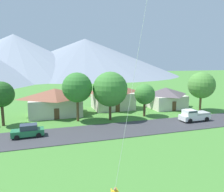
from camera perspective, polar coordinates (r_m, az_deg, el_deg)
The scene contains 13 objects.
road_strip at distance 32.25m, azimuth -4.58°, elevation -9.36°, with size 160.00×7.23×0.08m, color #38383D.
mountain_east_ridge at distance 167.35m, azimuth -6.96°, elevation 10.04°, with size 135.54×135.54×26.49m, color gray.
mountain_west_ridge at distance 157.65m, azimuth -23.95°, elevation 9.54°, with size 114.31×114.31×27.26m, color gray.
house_leftmost at distance 47.23m, azimuth 0.18°, elevation 0.11°, with size 8.83×7.07×5.52m.
house_left_center at distance 42.97m, azimuth -14.55°, elevation -1.37°, with size 10.16×7.38×5.12m.
house_right_center at distance 49.76m, azimuth 13.68°, elevation -0.32°, with size 7.71×7.55×4.48m.
tree_near_left at distance 37.82m, azimuth -0.48°, elevation 1.78°, with size 6.03×6.03×8.45m.
tree_center at distance 38.42m, azimuth -26.86°, elevation 0.35°, with size 4.04×4.04×7.10m.
tree_right_of_center at distance 40.90m, azimuth 8.49°, elevation 0.44°, with size 3.79×3.79×6.07m.
tree_near_right at distance 37.29m, azimuth -9.04°, elevation 2.18°, with size 5.04×5.04×8.36m.
tree_far_right at distance 48.27m, azimuth 22.21°, elevation 2.61°, with size 5.40×5.40×8.07m.
parked_car_green_west_end at distance 32.14m, azimuth -20.97°, elevation -8.47°, with size 4.28×2.23×1.68m.
pickup_truck_white_west_side at distance 40.14m, azimuth 20.51°, elevation -4.71°, with size 5.25×2.42×1.99m.
Camera 1 is at (-6.92, 0.60, 10.22)m, focal length 35.21 mm.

